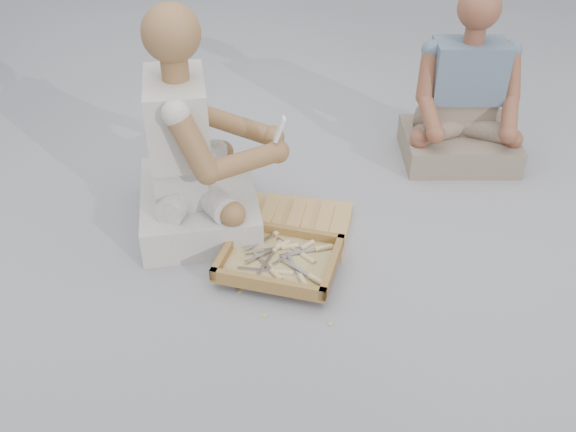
% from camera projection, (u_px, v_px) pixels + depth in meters
% --- Properties ---
extents(ground, '(60.00, 60.00, 0.00)m').
position_uv_depth(ground, '(282.00, 289.00, 2.50)').
color(ground, '#A1A1A6').
rests_on(ground, ground).
extents(carved_panel, '(0.60, 0.41, 0.04)m').
position_uv_depth(carved_panel, '(282.00, 223.00, 2.82)').
color(carved_panel, '#AA7842').
rests_on(carved_panel, ground).
extents(tool_tray, '(0.49, 0.41, 0.06)m').
position_uv_depth(tool_tray, '(279.00, 260.00, 2.55)').
color(tool_tray, brown).
rests_on(tool_tray, carved_panel).
extents(chisel_0, '(0.15, 0.18, 0.02)m').
position_uv_depth(chisel_0, '(276.00, 233.00, 2.68)').
color(chisel_0, silver).
rests_on(chisel_0, tool_tray).
extents(chisel_1, '(0.21, 0.11, 0.02)m').
position_uv_depth(chisel_1, '(318.00, 249.00, 2.59)').
color(chisel_1, silver).
rests_on(chisel_1, tool_tray).
extents(chisel_2, '(0.07, 0.22, 0.02)m').
position_uv_depth(chisel_2, '(275.00, 250.00, 2.59)').
color(chisel_2, silver).
rests_on(chisel_2, tool_tray).
extents(chisel_3, '(0.15, 0.18, 0.02)m').
position_uv_depth(chisel_3, '(303.00, 247.00, 2.61)').
color(chisel_3, silver).
rests_on(chisel_3, tool_tray).
extents(chisel_4, '(0.12, 0.20, 0.02)m').
position_uv_depth(chisel_4, '(301.00, 277.00, 2.45)').
color(chisel_4, silver).
rests_on(chisel_4, tool_tray).
extents(chisel_5, '(0.19, 0.15, 0.02)m').
position_uv_depth(chisel_5, '(305.00, 256.00, 2.56)').
color(chisel_5, silver).
rests_on(chisel_5, tool_tray).
extents(chisel_6, '(0.22, 0.02, 0.02)m').
position_uv_depth(chisel_6, '(279.00, 272.00, 2.48)').
color(chisel_6, silver).
rests_on(chisel_6, tool_tray).
extents(chisel_7, '(0.21, 0.10, 0.02)m').
position_uv_depth(chisel_7, '(285.00, 247.00, 2.60)').
color(chisel_7, silver).
rests_on(chisel_7, tool_tray).
extents(chisel_8, '(0.16, 0.17, 0.02)m').
position_uv_depth(chisel_8, '(278.00, 247.00, 2.60)').
color(chisel_8, silver).
rests_on(chisel_8, tool_tray).
extents(chisel_9, '(0.19, 0.14, 0.02)m').
position_uv_depth(chisel_9, '(312.00, 277.00, 2.44)').
color(chisel_9, silver).
rests_on(chisel_9, tool_tray).
extents(chisel_10, '(0.16, 0.17, 0.02)m').
position_uv_depth(chisel_10, '(273.00, 272.00, 2.47)').
color(chisel_10, silver).
rests_on(chisel_10, tool_tray).
extents(wood_chip_0, '(0.02, 0.02, 0.00)m').
position_uv_depth(wood_chip_0, '(331.00, 324.00, 2.34)').
color(wood_chip_0, tan).
rests_on(wood_chip_0, ground).
extents(wood_chip_1, '(0.02, 0.02, 0.00)m').
position_uv_depth(wood_chip_1, '(218.00, 264.00, 2.62)').
color(wood_chip_1, tan).
rests_on(wood_chip_1, ground).
extents(wood_chip_2, '(0.02, 0.02, 0.00)m').
position_uv_depth(wood_chip_2, '(279.00, 228.00, 2.83)').
color(wood_chip_2, tan).
rests_on(wood_chip_2, ground).
extents(wood_chip_3, '(0.02, 0.02, 0.00)m').
position_uv_depth(wood_chip_3, '(303.00, 247.00, 2.71)').
color(wood_chip_3, tan).
rests_on(wood_chip_3, ground).
extents(wood_chip_4, '(0.02, 0.02, 0.00)m').
position_uv_depth(wood_chip_4, '(219.00, 232.00, 2.80)').
color(wood_chip_4, tan).
rests_on(wood_chip_4, ground).
extents(wood_chip_5, '(0.02, 0.02, 0.00)m').
position_uv_depth(wood_chip_5, '(243.00, 235.00, 2.78)').
color(wood_chip_5, tan).
rests_on(wood_chip_5, ground).
extents(wood_chip_6, '(0.02, 0.02, 0.00)m').
position_uv_depth(wood_chip_6, '(303.00, 290.00, 2.49)').
color(wood_chip_6, tan).
rests_on(wood_chip_6, ground).
extents(wood_chip_7, '(0.02, 0.02, 0.00)m').
position_uv_depth(wood_chip_7, '(290.00, 279.00, 2.54)').
color(wood_chip_7, tan).
rests_on(wood_chip_7, ground).
extents(wood_chip_8, '(0.02, 0.02, 0.00)m').
position_uv_depth(wood_chip_8, '(329.00, 248.00, 2.70)').
color(wood_chip_8, tan).
rests_on(wood_chip_8, ground).
extents(wood_chip_9, '(0.02, 0.02, 0.00)m').
position_uv_depth(wood_chip_9, '(330.00, 280.00, 2.54)').
color(wood_chip_9, tan).
rests_on(wood_chip_9, ground).
extents(wood_chip_10, '(0.02, 0.02, 0.00)m').
position_uv_depth(wood_chip_10, '(265.00, 316.00, 2.38)').
color(wood_chip_10, tan).
rests_on(wood_chip_10, ground).
extents(wood_chip_11, '(0.02, 0.02, 0.00)m').
position_uv_depth(wood_chip_11, '(240.00, 291.00, 2.49)').
color(wood_chip_11, tan).
rests_on(wood_chip_11, ground).
extents(craftsman, '(0.73, 0.75, 0.97)m').
position_uv_depth(craftsman, '(193.00, 156.00, 2.69)').
color(craftsman, beige).
rests_on(craftsman, ground).
extents(companion, '(0.62, 0.53, 0.87)m').
position_uv_depth(companion, '(464.00, 106.00, 3.17)').
color(companion, gray).
rests_on(companion, ground).
extents(mobile_phone, '(0.06, 0.05, 0.11)m').
position_uv_depth(mobile_phone, '(280.00, 129.00, 2.61)').
color(mobile_phone, silver).
rests_on(mobile_phone, craftsman).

